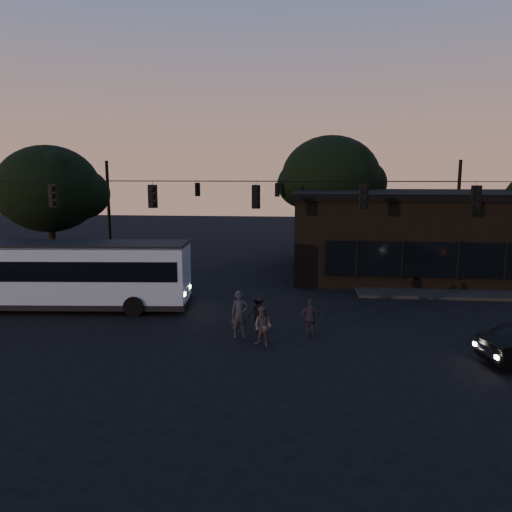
# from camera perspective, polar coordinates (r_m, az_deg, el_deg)

# --- Properties ---
(ground) EXTENTS (120.00, 120.00, 0.00)m
(ground) POSITION_cam_1_polar(r_m,az_deg,el_deg) (18.48, -1.25, -11.26)
(ground) COLOR black
(ground) RESTS_ON ground
(sidewalk_far_right) EXTENTS (14.00, 10.00, 0.15)m
(sidewalk_far_right) POSITION_cam_1_polar(r_m,az_deg,el_deg) (33.33, 22.84, -2.51)
(sidewalk_far_right) COLOR black
(sidewalk_far_right) RESTS_ON ground
(sidewalk_far_left) EXTENTS (14.00, 10.00, 0.15)m
(sidewalk_far_left) POSITION_cam_1_polar(r_m,az_deg,el_deg) (35.66, -21.29, -1.67)
(sidewalk_far_left) COLOR black
(sidewalk_far_left) RESTS_ON ground
(building) EXTENTS (15.40, 10.41, 5.40)m
(building) POSITION_cam_1_polar(r_m,az_deg,el_deg) (34.07, 17.33, 2.53)
(building) COLOR black
(building) RESTS_ON ground
(tree_behind) EXTENTS (7.60, 7.60, 9.43)m
(tree_behind) POSITION_cam_1_polar(r_m,az_deg,el_deg) (39.22, 8.54, 8.80)
(tree_behind) COLOR black
(tree_behind) RESTS_ON ground
(tree_left) EXTENTS (6.40, 6.40, 8.30)m
(tree_left) POSITION_cam_1_polar(r_m,az_deg,el_deg) (34.21, -22.60, 7.08)
(tree_left) COLOR black
(tree_left) RESTS_ON ground
(signal_rig_near) EXTENTS (26.24, 0.30, 7.50)m
(signal_rig_near) POSITION_cam_1_polar(r_m,az_deg,el_deg) (21.37, 0.00, 3.83)
(signal_rig_near) COLOR black
(signal_rig_near) RESTS_ON ground
(signal_rig_far) EXTENTS (26.24, 0.30, 7.50)m
(signal_rig_far) POSITION_cam_1_polar(r_m,az_deg,el_deg) (37.30, 2.43, 5.81)
(signal_rig_far) COLOR black
(signal_rig_far) RESTS_ON ground
(bus) EXTENTS (11.72, 3.58, 3.25)m
(bus) POSITION_cam_1_polar(r_m,az_deg,el_deg) (25.77, -20.59, -1.71)
(bus) COLOR #93A7BC
(bus) RESTS_ON ground
(pedestrian_a) EXTENTS (0.79, 0.62, 1.91)m
(pedestrian_a) POSITION_cam_1_polar(r_m,az_deg,el_deg) (20.11, -1.88, -6.67)
(pedestrian_a) COLOR #21232A
(pedestrian_a) RESTS_ON ground
(pedestrian_b) EXTENTS (0.93, 0.85, 1.54)m
(pedestrian_b) POSITION_cam_1_polar(r_m,az_deg,el_deg) (19.16, 0.80, -8.06)
(pedestrian_b) COLOR #3F3A39
(pedestrian_b) RESTS_ON ground
(pedestrian_c) EXTENTS (0.95, 0.44, 1.58)m
(pedestrian_c) POSITION_cam_1_polar(r_m,az_deg,el_deg) (20.31, 6.27, -7.05)
(pedestrian_c) COLOR #27232B
(pedestrian_c) RESTS_ON ground
(pedestrian_d) EXTENTS (1.14, 0.79, 1.62)m
(pedestrian_d) POSITION_cam_1_polar(r_m,az_deg,el_deg) (20.83, 0.29, -6.50)
(pedestrian_d) COLOR black
(pedestrian_d) RESTS_ON ground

